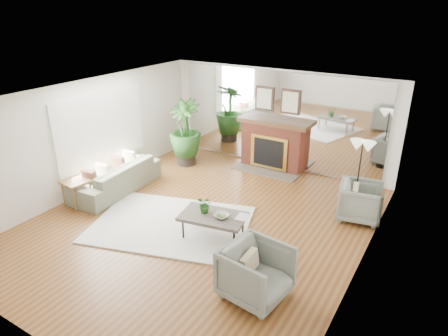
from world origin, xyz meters
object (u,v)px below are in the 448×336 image
Objects in this scene: side_table at (76,185)px; floor_lamp at (362,152)px; fireplace at (272,144)px; coffee_table at (213,217)px; sofa at (116,177)px; armchair_back at (360,201)px; armchair_front at (256,273)px; potted_ficus at (185,131)px.

floor_lamp is (5.07, 2.81, 0.83)m from side_table.
fireplace reaches higher than coffee_table.
armchair_back is at bearing 103.63° from sofa.
coffee_table is 3.16m from side_table.
fireplace reaches higher than sofa.
floor_lamp is at bearing 29.00° from side_table.
floor_lamp is (-0.16, 0.28, 0.93)m from armchair_back.
armchair_front is at bearing -7.13° from side_table.
armchair_back is 0.92× the size of armchair_front.
fireplace is 2.78m from floor_lamp.
coffee_table is 1.42× the size of armchair_front.
floor_lamp reaches higher than coffee_table.
fireplace is 2.28× the size of armchair_front.
fireplace is at bearing 137.40° from sofa.
floor_lamp is (1.94, 2.39, 0.87)m from coffee_table.
floor_lamp is (2.44, -1.18, 0.64)m from fireplace.
coffee_table is 3.00m from sofa.
fireplace reaches higher than side_table.
fireplace is at bearing 24.32° from potted_ficus.
side_table reaches higher than coffee_table.
armchair_back is 3.18m from armchair_front.
floor_lamp is at bearing -2.20° from armchair_front.
floor_lamp reaches higher than side_table.
fireplace is 1.34× the size of floor_lamp.
potted_ficus is (0.40, 2.12, 0.60)m from sofa.
side_table is (-4.51, 0.56, 0.07)m from armchair_front.
armchair_front reaches higher than sofa.
coffee_table is 1.55× the size of armchair_back.
armchair_front reaches higher than coffee_table.
fireplace is at bearing 29.64° from armchair_front.
potted_ficus reaches higher than sofa.
floor_lamp is at bearing -25.80° from fireplace.
potted_ficus reaches higher than side_table.
armchair_front is 4.55m from side_table.
coffee_table is 3.70m from potted_ficus.
sofa is at bearing 78.84° from side_table.
potted_ficus reaches higher than coffee_table.
coffee_table is 0.84× the size of floor_lamp.
armchair_back is 0.98m from floor_lamp.
armchair_back is at bearing 25.78° from side_table.
sofa is 5.32m from floor_lamp.
potted_ficus is at bearing 72.72° from armchair_back.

